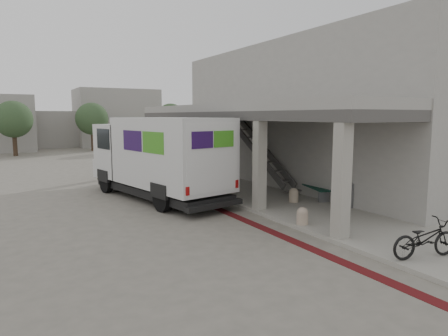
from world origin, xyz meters
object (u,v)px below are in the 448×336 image
bicycle_black (425,239)px  fedex_truck (157,156)px  utility_cabinet (344,195)px  bench (314,190)px

bicycle_black → fedex_truck: bearing=28.8°
fedex_truck → bicycle_black: size_ratio=4.65×
bicycle_black → utility_cabinet: bearing=-13.1°
bench → utility_cabinet: 1.85m
bicycle_black → bench: bearing=-8.2°
utility_cabinet → bench: bearing=88.8°
bench → utility_cabinet: bearing=-79.9°
fedex_truck → bench: fedex_truck is taller
bench → bicycle_black: size_ratio=1.17×
utility_cabinet → bicycle_black: bicycle_black is taller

